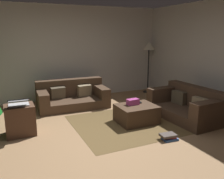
{
  "coord_description": "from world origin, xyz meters",
  "views": [
    {
      "loc": [
        -1.43,
        -3.62,
        1.86
      ],
      "look_at": [
        0.53,
        0.63,
        0.75
      ],
      "focal_mm": 38.65,
      "sensor_mm": 36.0,
      "label": 1
    }
  ],
  "objects_px": {
    "couch_left": "(72,97)",
    "book_stack": "(169,137)",
    "gift_box": "(133,102)",
    "laptop": "(19,103)",
    "tv_remote": "(139,102)",
    "ottoman": "(136,114)",
    "corner_lamp": "(149,50)",
    "side_table": "(20,120)",
    "couch_right": "(187,106)"
  },
  "relations": [
    {
      "from": "couch_left",
      "to": "couch_right",
      "type": "height_order",
      "value": "couch_right"
    },
    {
      "from": "book_stack",
      "to": "couch_left",
      "type": "bearing_deg",
      "value": 110.59
    },
    {
      "from": "couch_left",
      "to": "side_table",
      "type": "relative_size",
      "value": 3.12
    },
    {
      "from": "couch_left",
      "to": "side_table",
      "type": "bearing_deg",
      "value": 46.85
    },
    {
      "from": "laptop",
      "to": "corner_lamp",
      "type": "distance_m",
      "value": 4.43
    },
    {
      "from": "gift_box",
      "to": "ottoman",
      "type": "bearing_deg",
      "value": -64.7
    },
    {
      "from": "couch_left",
      "to": "side_table",
      "type": "distance_m",
      "value": 1.9
    },
    {
      "from": "book_stack",
      "to": "side_table",
      "type": "bearing_deg",
      "value": 150.21
    },
    {
      "from": "laptop",
      "to": "corner_lamp",
      "type": "height_order",
      "value": "corner_lamp"
    },
    {
      "from": "side_table",
      "to": "book_stack",
      "type": "height_order",
      "value": "side_table"
    },
    {
      "from": "tv_remote",
      "to": "side_table",
      "type": "xyz_separation_m",
      "value": [
        -2.44,
        0.2,
        -0.1
      ]
    },
    {
      "from": "gift_box",
      "to": "corner_lamp",
      "type": "distance_m",
      "value": 2.84
    },
    {
      "from": "ottoman",
      "to": "corner_lamp",
      "type": "relative_size",
      "value": 0.5
    },
    {
      "from": "tv_remote",
      "to": "ottoman",
      "type": "bearing_deg",
      "value": -125.35
    },
    {
      "from": "side_table",
      "to": "couch_left",
      "type": "bearing_deg",
      "value": 44.59
    },
    {
      "from": "couch_left",
      "to": "corner_lamp",
      "type": "relative_size",
      "value": 1.11
    },
    {
      "from": "couch_right",
      "to": "book_stack",
      "type": "xyz_separation_m",
      "value": [
        -1.09,
        -0.77,
        -0.22
      ]
    },
    {
      "from": "couch_right",
      "to": "gift_box",
      "type": "xyz_separation_m",
      "value": [
        -1.22,
        0.31,
        0.16
      ]
    },
    {
      "from": "corner_lamp",
      "to": "ottoman",
      "type": "bearing_deg",
      "value": -127.89
    },
    {
      "from": "couch_left",
      "to": "gift_box",
      "type": "bearing_deg",
      "value": 120.95
    },
    {
      "from": "ottoman",
      "to": "side_table",
      "type": "height_order",
      "value": "side_table"
    },
    {
      "from": "ottoman",
      "to": "gift_box",
      "type": "distance_m",
      "value": 0.26
    },
    {
      "from": "gift_box",
      "to": "corner_lamp",
      "type": "xyz_separation_m",
      "value": [
        1.72,
        2.06,
        0.92
      ]
    },
    {
      "from": "couch_left",
      "to": "couch_right",
      "type": "bearing_deg",
      "value": 139.85
    },
    {
      "from": "couch_left",
      "to": "tv_remote",
      "type": "height_order",
      "value": "couch_left"
    },
    {
      "from": "laptop",
      "to": "book_stack",
      "type": "height_order",
      "value": "laptop"
    },
    {
      "from": "laptop",
      "to": "corner_lamp",
      "type": "bearing_deg",
      "value": 25.13
    },
    {
      "from": "ottoman",
      "to": "laptop",
      "type": "relative_size",
      "value": 1.87
    },
    {
      "from": "ottoman",
      "to": "side_table",
      "type": "bearing_deg",
      "value": 170.96
    },
    {
      "from": "couch_right",
      "to": "ottoman",
      "type": "distance_m",
      "value": 1.2
    },
    {
      "from": "ottoman",
      "to": "corner_lamp",
      "type": "bearing_deg",
      "value": 52.11
    },
    {
      "from": "gift_box",
      "to": "laptop",
      "type": "relative_size",
      "value": 0.59
    },
    {
      "from": "book_stack",
      "to": "couch_right",
      "type": "bearing_deg",
      "value": 35.31
    },
    {
      "from": "book_stack",
      "to": "corner_lamp",
      "type": "bearing_deg",
      "value": 63.21
    },
    {
      "from": "gift_box",
      "to": "book_stack",
      "type": "bearing_deg",
      "value": -83.15
    },
    {
      "from": "side_table",
      "to": "book_stack",
      "type": "relative_size",
      "value": 1.87
    },
    {
      "from": "ottoman",
      "to": "couch_left",
      "type": "bearing_deg",
      "value": 118.52
    },
    {
      "from": "couch_left",
      "to": "gift_box",
      "type": "xyz_separation_m",
      "value": [
        0.88,
        -1.61,
        0.18
      ]
    },
    {
      "from": "couch_right",
      "to": "laptop",
      "type": "height_order",
      "value": "laptop"
    },
    {
      "from": "couch_right",
      "to": "book_stack",
      "type": "bearing_deg",
      "value": 123.11
    },
    {
      "from": "ottoman",
      "to": "tv_remote",
      "type": "xyz_separation_m",
      "value": [
        0.16,
        0.16,
        0.2
      ]
    },
    {
      "from": "tv_remote",
      "to": "corner_lamp",
      "type": "bearing_deg",
      "value": 63.2
    },
    {
      "from": "ottoman",
      "to": "gift_box",
      "type": "height_order",
      "value": "gift_box"
    },
    {
      "from": "corner_lamp",
      "to": "side_table",
      "type": "bearing_deg",
      "value": -155.62
    },
    {
      "from": "couch_left",
      "to": "gift_box",
      "type": "distance_m",
      "value": 1.84
    },
    {
      "from": "couch_right",
      "to": "corner_lamp",
      "type": "distance_m",
      "value": 2.65
    },
    {
      "from": "couch_left",
      "to": "book_stack",
      "type": "distance_m",
      "value": 2.88
    },
    {
      "from": "couch_right",
      "to": "gift_box",
      "type": "relative_size",
      "value": 6.56
    },
    {
      "from": "tv_remote",
      "to": "book_stack",
      "type": "relative_size",
      "value": 0.53
    },
    {
      "from": "gift_box",
      "to": "corner_lamp",
      "type": "relative_size",
      "value": 0.16
    }
  ]
}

